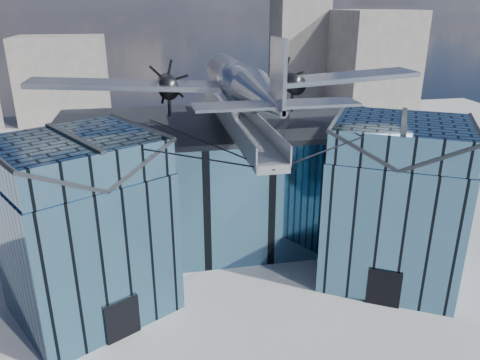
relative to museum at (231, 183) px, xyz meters
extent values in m
plane|color=gray|center=(0.00, -5.82, -5.54)|extent=(120.00, 120.00, 0.00)
cube|color=teal|center=(0.00, 3.18, -0.79)|extent=(28.00, 14.00, 9.50)
cube|color=#24272C|center=(0.00, 3.18, 4.16)|extent=(28.00, 14.00, 0.40)
cube|color=teal|center=(-10.50, -6.82, -0.79)|extent=(11.79, 11.43, 9.50)
cube|color=teal|center=(-10.50, -6.82, 5.06)|extent=(11.56, 11.20, 2.20)
cube|color=#24272C|center=(-12.45, -7.94, 5.06)|extent=(7.98, 9.23, 2.40)
cube|color=#24272C|center=(-8.55, -5.69, 5.06)|extent=(7.98, 9.23, 2.40)
cube|color=#24272C|center=(-10.50, -6.82, 6.21)|extent=(4.30, 7.10, 0.18)
cube|color=black|center=(-8.48, -10.33, -4.24)|extent=(2.03, 1.32, 2.60)
cube|color=black|center=(-6.60, -4.57, -0.79)|extent=(0.34, 0.34, 9.50)
cube|color=teal|center=(10.50, -6.82, -0.79)|extent=(11.79, 11.43, 9.50)
cube|color=teal|center=(10.50, -6.82, 5.06)|extent=(11.56, 11.20, 2.20)
cube|color=#24272C|center=(8.55, -5.69, 5.06)|extent=(7.98, 9.23, 2.40)
cube|color=#24272C|center=(12.45, -7.94, 5.06)|extent=(7.98, 9.23, 2.40)
cube|color=#24272C|center=(10.50, -6.82, 6.21)|extent=(4.30, 7.10, 0.18)
cube|color=black|center=(8.48, -10.33, -4.24)|extent=(2.03, 1.32, 2.60)
cube|color=black|center=(6.60, -4.57, -0.79)|extent=(0.34, 0.34, 9.50)
cube|color=gray|center=(0.00, -2.32, 5.56)|extent=(1.80, 21.00, 0.50)
cube|color=gray|center=(-0.90, -2.32, 6.21)|extent=(0.08, 21.00, 1.10)
cube|color=gray|center=(0.90, -2.32, 6.21)|extent=(0.08, 21.00, 1.10)
cylinder|color=gray|center=(0.00, 7.18, 4.89)|extent=(0.44, 0.44, 1.35)
cylinder|color=gray|center=(0.00, 1.18, 4.89)|extent=(0.44, 0.44, 1.35)
cylinder|color=gray|center=(0.00, -2.82, 4.89)|extent=(0.44, 0.44, 1.35)
cylinder|color=gray|center=(0.00, -1.82, 6.51)|extent=(0.70, 0.70, 1.40)
cylinder|color=black|center=(-5.25, -9.82, 5.86)|extent=(10.55, 6.08, 0.69)
cylinder|color=black|center=(5.25, -9.82, 5.86)|extent=(10.55, 6.08, 0.69)
cylinder|color=black|center=(-3.00, -4.32, 5.01)|extent=(6.09, 17.04, 1.19)
cylinder|color=black|center=(3.00, -4.32, 5.01)|extent=(6.09, 17.04, 1.19)
cylinder|color=#9CA1A8|center=(0.00, -1.82, 8.46)|extent=(2.50, 11.00, 2.50)
sphere|color=#9CA1A8|center=(0.00, 3.68, 8.46)|extent=(2.50, 2.50, 2.50)
cube|color=black|center=(0.00, 2.68, 9.15)|extent=(1.60, 1.40, 0.50)
cone|color=#9CA1A8|center=(0.00, -10.82, 8.76)|extent=(2.50, 7.00, 2.50)
cube|color=#9CA1A8|center=(0.00, -13.12, 10.36)|extent=(0.18, 2.40, 3.40)
cube|color=#9CA1A8|center=(0.00, -13.02, 8.96)|extent=(8.00, 1.80, 0.14)
cube|color=#9CA1A8|center=(-7.00, -0.82, 8.16)|extent=(14.00, 3.20, 1.08)
cylinder|color=black|center=(-4.60, -0.22, 7.91)|extent=(1.44, 3.20, 1.44)
cone|color=black|center=(-4.60, 1.58, 7.91)|extent=(0.70, 0.70, 0.70)
cube|color=black|center=(-4.60, 1.73, 7.91)|extent=(1.05, 0.06, 3.33)
cube|color=black|center=(-4.60, 1.73, 7.91)|extent=(2.53, 0.06, 2.53)
cube|color=black|center=(-4.60, 1.73, 7.91)|extent=(3.33, 0.06, 1.05)
cylinder|color=black|center=(-4.60, -0.82, 6.69)|extent=(0.24, 0.24, 1.75)
cube|color=#9CA1A8|center=(7.00, -0.82, 8.16)|extent=(14.00, 3.20, 1.08)
cylinder|color=black|center=(4.60, -0.22, 7.91)|extent=(1.44, 3.20, 1.44)
cone|color=black|center=(4.60, 1.58, 7.91)|extent=(0.70, 0.70, 0.70)
cube|color=black|center=(4.60, 1.73, 7.91)|extent=(1.05, 0.06, 3.33)
cube|color=black|center=(4.60, 1.73, 7.91)|extent=(2.53, 0.06, 2.53)
cube|color=black|center=(4.60, 1.73, 7.91)|extent=(3.33, 0.06, 1.05)
cylinder|color=black|center=(4.60, -0.82, 6.69)|extent=(0.24, 0.24, 1.75)
cube|color=slate|center=(32.00, 42.18, 3.46)|extent=(12.00, 14.00, 18.00)
cube|color=slate|center=(-20.00, 49.18, 1.46)|extent=(14.00, 10.00, 14.00)
cube|color=slate|center=(22.00, 52.18, 7.46)|extent=(9.00, 9.00, 26.00)
cylinder|color=#372616|center=(25.86, 9.09, -4.39)|extent=(0.33, 0.33, 2.30)
sphere|color=#1F4116|center=(25.86, 9.09, -2.34)|extent=(3.13, 3.13, 3.01)
camera|label=1|loc=(-5.98, -34.49, 13.52)|focal=35.00mm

